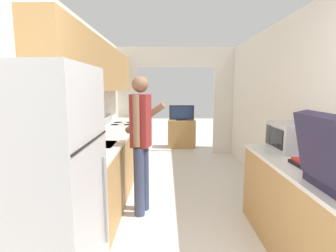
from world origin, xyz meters
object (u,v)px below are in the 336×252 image
Objects in this scene: television at (182,113)px; microwave at (291,137)px; range_oven at (123,146)px; person at (141,141)px; refrigerator at (44,197)px; book_stack at (307,163)px; tv_cabinet at (181,134)px.

microwave is at bearing -76.11° from television.
range_oven is at bearing -125.20° from television.
person is 3.26× the size of microwave.
refrigerator is 3.28× the size of microwave.
television reaches higher than book_stack.
book_stack is at bearing -79.29° from tv_cabinet.
refrigerator is at bearing -164.04° from book_stack.
tv_cabinet is at bearing 100.71° from book_stack.
tv_cabinet is (0.71, 3.64, -0.57)m from person.
person reaches higher than microwave.
microwave is 0.83× the size of television.
microwave is 1.92× the size of book_stack.
person is at bearing -101.17° from television.
range_oven is 1.42× the size of tv_cabinet.
refrigerator is at bearing 176.79° from person.
refrigerator is 1.01× the size of person.
tv_cabinet is 0.55m from television.
microwave reaches higher than range_oven.
television is at bearing 4.17° from person.
person reaches higher than range_oven.
range_oven is 3.49m from book_stack.
refrigerator is 1.59m from person.
refrigerator is 2.72× the size of television.
book_stack is 4.59m from television.
refrigerator reaches higher than tv_cabinet.
microwave is 0.73× the size of tv_cabinet.
range_oven is 1.62× the size of television.
television reaches higher than range_oven.
person is 2.38× the size of tv_cabinet.
microwave is at bearing -44.59° from range_oven.
refrigerator is at bearing -103.40° from television.
microwave is at bearing -86.17° from person.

